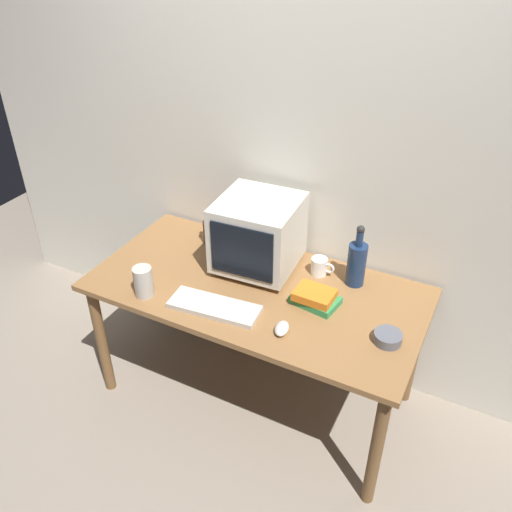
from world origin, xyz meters
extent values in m
plane|color=gray|center=(0.00, 0.00, 0.00)|extent=(6.00, 6.00, 0.00)
cube|color=silver|center=(0.00, 0.46, 1.25)|extent=(4.00, 0.08, 2.50)
cube|color=olive|center=(0.00, 0.00, 0.71)|extent=(1.60, 0.79, 0.03)
cylinder|color=brown|center=(-0.74, -0.34, 0.35)|extent=(0.06, 0.06, 0.70)
cylinder|color=brown|center=(0.74, -0.34, 0.35)|extent=(0.06, 0.06, 0.70)
cylinder|color=brown|center=(-0.74, 0.34, 0.35)|extent=(0.06, 0.06, 0.70)
cylinder|color=brown|center=(0.74, 0.34, 0.35)|extent=(0.06, 0.06, 0.70)
cube|color=beige|center=(-0.07, 0.16, 0.74)|extent=(0.29, 0.26, 0.03)
cube|color=beige|center=(-0.07, 0.16, 0.93)|extent=(0.40, 0.40, 0.34)
cube|color=black|center=(-0.06, -0.03, 0.93)|extent=(0.31, 0.03, 0.27)
cube|color=beige|center=(-0.09, -0.23, 0.74)|extent=(0.43, 0.19, 0.02)
ellipsoid|color=beige|center=(0.24, -0.23, 0.74)|extent=(0.08, 0.11, 0.04)
cylinder|color=navy|center=(0.41, 0.25, 0.83)|extent=(0.09, 0.09, 0.22)
cylinder|color=navy|center=(0.41, 0.25, 0.98)|extent=(0.03, 0.03, 0.08)
sphere|color=#262626|center=(0.41, 0.25, 1.03)|extent=(0.04, 0.04, 0.04)
cylinder|color=#472314|center=(-0.41, 0.24, 0.79)|extent=(0.06, 0.06, 0.14)
cylinder|color=#472314|center=(-0.41, 0.24, 0.89)|extent=(0.02, 0.02, 0.05)
sphere|color=#262626|center=(-0.41, 0.24, 0.92)|extent=(0.02, 0.02, 0.02)
cube|color=#33894C|center=(0.30, 0.02, 0.74)|extent=(0.23, 0.17, 0.03)
cube|color=orange|center=(0.30, 0.01, 0.78)|extent=(0.18, 0.14, 0.04)
cylinder|color=white|center=(0.23, 0.24, 0.77)|extent=(0.08, 0.08, 0.09)
torus|color=white|center=(0.28, 0.24, 0.78)|extent=(0.06, 0.01, 0.06)
cylinder|color=#595B66|center=(0.67, -0.09, 0.75)|extent=(0.12, 0.12, 0.04)
cylinder|color=#B7B2A8|center=(-0.44, -0.29, 0.80)|extent=(0.09, 0.09, 0.15)
camera|label=1|loc=(0.94, -1.84, 2.29)|focal=37.90mm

